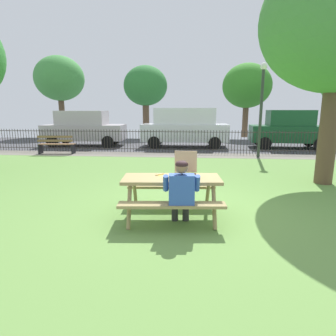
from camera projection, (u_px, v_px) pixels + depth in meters
ground at (190, 185)px, 7.70m from camera, size 28.00×11.76×0.02m
cobblestone_walkway at (192, 155)px, 12.76m from camera, size 28.00×1.40×0.01m
street_asphalt at (192, 145)px, 16.59m from camera, size 28.00×6.46×0.01m
picnic_table_foreground at (172, 186)px, 5.31m from camera, size 1.92×1.62×0.79m
pizza_box_open at (185, 172)px, 5.27m from camera, size 0.42×0.47×0.47m
pizza_slice_on_table at (163, 175)px, 5.41m from camera, size 0.30×0.29×0.02m
adult_at_table at (181, 191)px, 4.80m from camera, size 0.63×0.61×1.19m
iron_fence_streetside at (192, 141)px, 13.33m from camera, size 20.90×0.03×1.07m
park_bench_left at (56, 145)px, 13.08m from camera, size 1.63×0.59×0.85m
lamp_post_walkway at (262, 101)px, 11.68m from camera, size 0.28×0.28×3.85m
parked_car_far_left at (84, 128)px, 15.93m from camera, size 4.48×2.07×1.94m
parked_car_left at (185, 127)px, 15.42m from camera, size 4.60×1.95×2.08m
parked_car_center at (289, 129)px, 14.96m from camera, size 3.99×2.02×1.98m
far_tree_left at (60, 79)px, 21.60m from camera, size 3.68×3.68×5.98m
far_tree_midleft at (146, 86)px, 21.15m from camera, size 3.23×3.23×5.19m
far_tree_center at (247, 86)px, 20.50m from camera, size 3.49×3.49×5.26m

